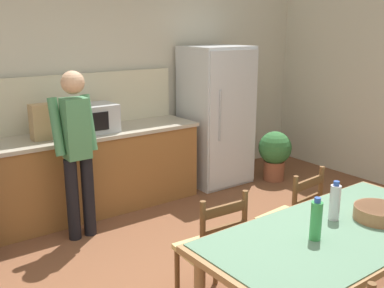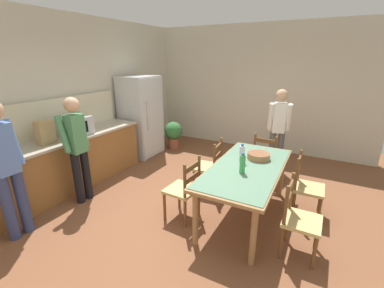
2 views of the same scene
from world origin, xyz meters
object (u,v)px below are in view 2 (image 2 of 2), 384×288
(microwave, at_px, (75,126))
(dining_table, at_px, (247,172))
(potted_plant, at_px, (174,133))
(chair_side_near_right, at_px, (306,187))
(paper_bag, at_px, (45,132))
(bottle_off_centre, at_px, (242,154))
(serving_bowl, at_px, (259,156))
(chair_side_far_left, at_px, (184,189))
(bottle_near_centre, at_px, (242,164))
(chair_head_end, at_px, (266,158))
(person_at_sink, at_px, (5,164))
(person_at_counter, at_px, (77,145))
(person_by_table, at_px, (278,127))
(chair_side_far_right, at_px, (210,167))
(chair_side_near_left, at_px, (299,219))
(refrigerator, at_px, (141,117))

(microwave, distance_m, dining_table, 2.94)
(microwave, distance_m, potted_plant, 2.51)
(dining_table, xyz_separation_m, chair_side_near_right, (0.44, -0.73, -0.25))
(paper_bag, bearing_deg, bottle_off_centre, -69.89)
(chair_side_near_right, bearing_deg, serving_bowl, 97.35)
(chair_side_far_left, bearing_deg, paper_bag, -74.23)
(paper_bag, height_order, chair_side_far_left, paper_bag)
(microwave, height_order, bottle_near_centre, microwave)
(chair_head_end, xyz_separation_m, potted_plant, (0.74, 2.42, -0.06))
(chair_side_near_right, xyz_separation_m, person_at_sink, (-2.19, 3.12, 0.53))
(potted_plant, bearing_deg, person_at_counter, -178.53)
(bottle_off_centre, height_order, person_by_table, person_by_table)
(chair_side_far_left, relative_size, person_by_table, 0.56)
(person_at_sink, bearing_deg, chair_side_far_right, -127.15)
(dining_table, distance_m, chair_side_near_left, 0.89)
(chair_side_far_right, relative_size, chair_head_end, 1.00)
(person_by_table, bearing_deg, bottle_near_centre, -14.39)
(person_by_table, bearing_deg, serving_bowl, -12.57)
(refrigerator, bearing_deg, paper_bag, 179.71)
(serving_bowl, distance_m, chair_side_far_right, 0.89)
(refrigerator, bearing_deg, chair_head_end, -91.37)
(serving_bowl, xyz_separation_m, person_at_sink, (-2.09, 2.45, 0.15))
(chair_side_near_left, distance_m, chair_side_far_left, 1.47)
(serving_bowl, relative_size, chair_side_far_right, 0.35)
(microwave, height_order, chair_side_near_right, microwave)
(chair_side_near_left, height_order, person_by_table, person_by_table)
(paper_bag, xyz_separation_m, person_by_table, (2.72, -2.93, -0.18))
(chair_side_near_left, xyz_separation_m, chair_side_far_right, (0.85, 1.48, 0.00))
(bottle_off_centre, xyz_separation_m, chair_side_near_right, (0.34, -0.84, -0.45))
(chair_side_far_right, distance_m, chair_side_near_right, 1.47)
(microwave, height_order, bottle_off_centre, microwave)
(bottle_near_centre, xyz_separation_m, chair_side_near_right, (0.68, -0.73, -0.45))
(chair_side_far_right, bearing_deg, serving_bowl, 77.95)
(bottle_near_centre, bearing_deg, chair_side_near_right, -47.17)
(microwave, relative_size, person_at_counter, 0.31)
(microwave, distance_m, person_by_table, 3.67)
(chair_side_far_right, distance_m, chair_side_far_left, 0.86)
(potted_plant, bearing_deg, bottle_off_centre, -129.09)
(chair_side_far_left, xyz_separation_m, potted_plant, (2.43, 1.71, -0.06))
(microwave, relative_size, chair_head_end, 0.55)
(dining_table, distance_m, potted_plant, 3.16)
(chair_side_near_right, bearing_deg, potted_plant, 62.62)
(paper_bag, bearing_deg, dining_table, -72.30)
(chair_head_end, height_order, chair_side_far_left, same)
(chair_side_near_left, xyz_separation_m, potted_plant, (2.41, 3.18, -0.06))
(microwave, height_order, person_by_table, person_by_table)
(potted_plant, bearing_deg, microwave, 169.33)
(bottle_near_centre, bearing_deg, microwave, 93.01)
(bottle_off_centre, xyz_separation_m, person_at_sink, (-1.85, 2.28, 0.07))
(chair_side_near_left, bearing_deg, bottle_off_centre, 59.28)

